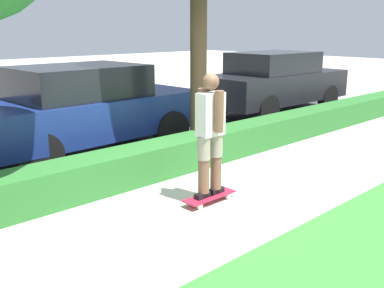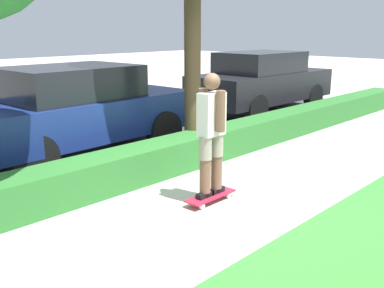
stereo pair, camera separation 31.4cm
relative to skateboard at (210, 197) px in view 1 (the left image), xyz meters
name	(u,v)px [view 1 (the left image)]	position (x,y,z in m)	size (l,w,h in m)	color
ground_plane	(224,207)	(0.03, -0.24, -0.08)	(60.00, 60.00, 0.00)	#BCB7AD
street_asphalt	(66,146)	(0.03, 3.96, -0.07)	(18.57, 5.00, 0.01)	#38383A
hedge_row	(148,162)	(0.03, 1.36, 0.18)	(18.57, 0.60, 0.51)	#2D702D
skateboard	(210,197)	(0.00, 0.00, 0.00)	(0.78, 0.24, 0.10)	red
skater_person	(210,132)	(0.00, 0.00, 0.87)	(0.49, 0.41, 1.60)	black
parked_car_middle	(84,108)	(0.04, 3.21, 0.77)	(4.25, 1.93, 1.61)	navy
parked_car_rear	(275,82)	(5.78, 3.27, 0.78)	(4.39, 1.77, 1.63)	black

